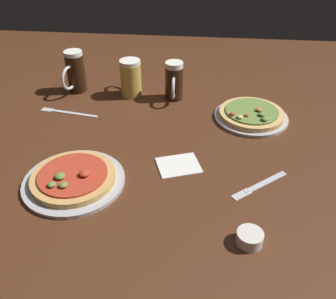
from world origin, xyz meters
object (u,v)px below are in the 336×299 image
Objects in this scene: pizza_plate_far at (251,115)px; ramekin_sauce at (250,238)px; beer_mug_amber at (130,78)px; fork_left at (67,112)px; pizza_plate_near at (74,179)px; beer_mug_pale at (174,81)px; napkin_folded at (179,165)px; beer_mug_dark at (75,72)px; knife_right at (260,185)px.

ramekin_sauce is (-0.06, -0.61, 0.00)m from pizza_plate_far.
beer_mug_amber is 2.35× the size of ramekin_sauce.
fork_left is (-0.22, -0.18, -0.07)m from beer_mug_amber.
beer_mug_amber reaches higher than fork_left.
pizza_plate_near is 0.53m from ramekin_sauce.
fork_left is (-0.40, -0.16, -0.07)m from beer_mug_pale.
napkin_folded is (-0.20, 0.29, -0.01)m from ramekin_sauce.
pizza_plate_near is 0.70m from pizza_plate_far.
beer_mug_dark is at bearing 176.18° from beer_mug_pale.
beer_mug_dark reaches higher than beer_mug_pale.
beer_mug_amber is at bearing -2.34° from beer_mug_dark.
knife_right is (-0.01, -0.39, -0.01)m from pizza_plate_far.
pizza_plate_far reaches higher than napkin_folded.
ramekin_sauce is 0.38× the size of knife_right.
beer_mug_dark is 1.03m from ramekin_sauce.
pizza_plate_near is 1.09× the size of pizza_plate_far.
beer_mug_pale is at bearing 156.37° from pizza_plate_far.
beer_mug_dark is at bearing 134.67° from napkin_folded.
beer_mug_dark is 2.68× the size of ramekin_sauce.
pizza_plate_near is 0.62m from beer_mug_pale.
beer_mug_pale reaches higher than napkin_folded.
beer_mug_amber is 0.65× the size of fork_left.
beer_mug_dark is 1.12× the size of beer_mug_pale.
napkin_folded is at bearing 20.65° from pizza_plate_near.
pizza_plate_near reaches higher than ramekin_sauce.
fork_left is at bearing -177.74° from pizza_plate_far.
ramekin_sauce is 0.88m from fork_left.
pizza_plate_far is at bearing 84.78° from ramekin_sauce.
fork_left is at bearing 138.44° from ramekin_sauce.
pizza_plate_far is 0.39m from knife_right.
beer_mug_dark is 1.35× the size of napkin_folded.
beer_mug_dark is 0.75× the size of fork_left.
napkin_folded is at bearing -32.39° from fork_left.
beer_mug_dark is at bearing 106.29° from pizza_plate_near.
napkin_folded is at bearing 124.12° from ramekin_sauce.
beer_mug_pale reaches higher than pizza_plate_near.
beer_mug_pale is at bearing 96.95° from napkin_folded.
beer_mug_pale is 0.79m from ramekin_sauce.
knife_right is (0.25, -0.07, -0.00)m from napkin_folded.
pizza_plate_near is at bearing -73.71° from beer_mug_dark.
knife_right is at bearing -27.16° from fork_left.
beer_mug_amber is 0.18m from beer_mug_pale.
pizza_plate_far is 0.61m from ramekin_sauce.
ramekin_sauce reaches higher than napkin_folded.
pizza_plate_near is 0.55m from knife_right.
pizza_plate_near reaches higher than pizza_plate_far.
pizza_plate_far is 0.34m from beer_mug_pale.
beer_mug_pale is (-0.31, 0.13, 0.06)m from pizza_plate_far.
beer_mug_dark reaches higher than knife_right.
beer_mug_dark is 0.68m from napkin_folded.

